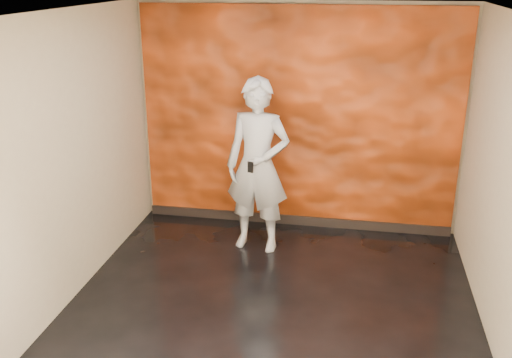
# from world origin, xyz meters

# --- Properties ---
(room) EXTENTS (4.02, 4.02, 2.81)m
(room) POSITION_xyz_m (0.00, 0.00, 1.40)
(room) COLOR black
(room) RESTS_ON ground
(feature_wall) EXTENTS (3.90, 0.06, 2.75)m
(feature_wall) POSITION_xyz_m (0.00, 1.96, 1.38)
(feature_wall) COLOR #F25114
(feature_wall) RESTS_ON ground
(baseboard) EXTENTS (3.90, 0.04, 0.12)m
(baseboard) POSITION_xyz_m (0.00, 1.92, 0.06)
(baseboard) COLOR black
(baseboard) RESTS_ON ground
(man) EXTENTS (0.79, 0.57, 2.03)m
(man) POSITION_xyz_m (-0.37, 1.22, 1.02)
(man) COLOR #9398A1
(man) RESTS_ON ground
(phone) EXTENTS (0.07, 0.03, 0.12)m
(phone) POSITION_xyz_m (-0.40, 0.94, 1.10)
(phone) COLOR black
(phone) RESTS_ON man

